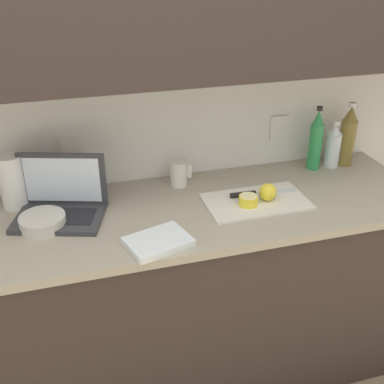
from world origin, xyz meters
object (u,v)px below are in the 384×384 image
Objects in this scene: knife at (252,194)px; bottle_water_clear at (348,137)px; bottle_green_soda at (316,141)px; lemon_half_cut at (248,200)px; bottle_oil_tall at (333,146)px; laptop at (61,202)px; cutting_board at (256,201)px; measuring_cup at (179,173)px; lemon_whole_beside at (268,192)px; paper_towel_roll at (13,181)px; bowl_white at (43,222)px.

knife is 0.60m from bottle_water_clear.
lemon_half_cut is at bearing -149.19° from bottle_green_soda.
bottle_oil_tall reaches higher than lemon_half_cut.
bottle_green_soda reaches higher than laptop.
cutting_board is 1.40× the size of bottle_green_soda.
bottle_green_soda is at bearing -0.70° from measuring_cup.
lemon_half_cut is (-0.05, -0.07, 0.01)m from knife.
bottle_water_clear is at bearing 21.33° from knife.
laptop is 1.32× the size of knife.
cutting_board is 1.38× the size of bottle_water_clear.
bottle_water_clear is at bearing 25.45° from lemon_whole_beside.
lemon_whole_beside is at bearing -154.55° from bottle_water_clear.
laptop is 0.92× the size of cutting_board.
lemon_half_cut is (0.73, -0.14, -0.03)m from laptop.
bottle_green_soda is 0.17m from bottle_water_clear.
laptop is 5.38× the size of lemon_whole_beside.
bottle_water_clear is (0.07, 0.00, 0.04)m from bottle_oil_tall.
knife is 2.63× the size of measuring_cup.
measuring_cup reaches higher than lemon_half_cut.
laptop is at bearing -166.05° from measuring_cup.
paper_towel_roll reaches higher than lemon_whole_beside.
bottle_green_soda reaches higher than paper_towel_roll.
laptop is 1.72× the size of bottle_oil_tall.
cutting_board is 5.41× the size of lemon_half_cut.
cutting_board is 0.55m from bottle_oil_tall.
bottle_water_clear is (0.51, 0.24, 0.10)m from lemon_whole_beside.
bottle_green_soda reaches higher than bottle_oil_tall.
measuring_cup is (0.51, 0.13, -0.00)m from laptop.
measuring_cup is (-0.22, 0.27, 0.03)m from lemon_half_cut.
laptop is 0.84m from lemon_whole_beside.
bottle_water_clear reaches higher than measuring_cup.
knife is 0.08m from lemon_whole_beside.
lemon_half_cut is at bearing -154.02° from bottle_oil_tall.
knife is 0.98m from paper_towel_roll.
paper_towel_roll is (-0.69, 0.00, 0.06)m from measuring_cup.
lemon_whole_beside is 0.57m from bottle_water_clear.
bowl_white is at bearing -160.94° from measuring_cup.
laptop is 0.78m from knife.
bottle_water_clear reaches higher than lemon_whole_beside.
cutting_board is 2.46× the size of bowl_white.
bowl_white is (-0.85, 0.04, 0.02)m from cutting_board.
lemon_whole_beside is 0.32× the size of bottle_oil_tall.
measuring_cup is (-0.27, 0.20, 0.04)m from knife.
bottle_green_soda is at bearing 28.55° from knife.
cutting_board is (0.78, -0.12, -0.05)m from laptop.
measuring_cup is at bearing 179.30° from bottle_green_soda.
lemon_half_cut is 0.35× the size of paper_towel_roll.
bottle_green_soda is 1.34× the size of bottle_oil_tall.
lemon_half_cut is 0.60m from bottle_oil_tall.
lemon_whole_beside is 0.40m from measuring_cup.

